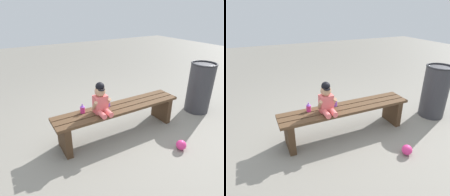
{
  "view_description": "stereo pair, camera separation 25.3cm",
  "coord_description": "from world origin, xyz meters",
  "views": [
    {
      "loc": [
        -1.32,
        -2.04,
        1.65
      ],
      "look_at": [
        -0.15,
        -0.05,
        0.6
      ],
      "focal_mm": 32.02,
      "sensor_mm": 36.0,
      "label": 1
    },
    {
      "loc": [
        -1.09,
        -2.15,
        1.65
      ],
      "look_at": [
        -0.15,
        -0.05,
        0.6
      ],
      "focal_mm": 32.02,
      "sensor_mm": 36.0,
      "label": 2
    }
  ],
  "objects": [
    {
      "name": "ground_plane",
      "position": [
        0.0,
        0.0,
        0.0
      ],
      "size": [
        16.0,
        16.0,
        0.0
      ],
      "primitive_type": "plane",
      "color": "gray"
    },
    {
      "name": "park_bench",
      "position": [
        0.0,
        -0.0,
        0.3
      ],
      "size": [
        1.83,
        0.35,
        0.42
      ],
      "color": "#513823",
      "rests_on": "ground_plane"
    },
    {
      "name": "child_figure",
      "position": [
        -0.29,
        -0.03,
        0.6
      ],
      "size": [
        0.23,
        0.27,
        0.4
      ],
      "color": "#E56666",
      "rests_on": "park_bench"
    },
    {
      "name": "sippy_cup_left",
      "position": [
        -0.5,
        0.09,
        0.48
      ],
      "size": [
        0.06,
        0.06,
        0.12
      ],
      "color": "#E5337F",
      "rests_on": "park_bench"
    },
    {
      "name": "sippy_cup_right",
      "position": [
        -0.13,
        0.09,
        0.48
      ],
      "size": [
        0.06,
        0.06,
        0.12
      ],
      "color": "#8C4CCC",
      "rests_on": "park_bench"
    },
    {
      "name": "toy_ball",
      "position": [
        0.48,
        -0.71,
        0.06
      ],
      "size": [
        0.13,
        0.13,
        0.13
      ],
      "primitive_type": "sphere",
      "color": "#E5337F",
      "rests_on": "ground_plane"
    },
    {
      "name": "trash_bin",
      "position": [
        1.54,
        -0.1,
        0.43
      ],
      "size": [
        0.4,
        0.4,
        0.85
      ],
      "color": "#333338",
      "rests_on": "ground_plane"
    }
  ]
}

